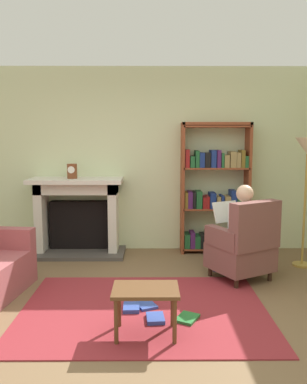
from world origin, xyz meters
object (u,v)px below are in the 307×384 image
floor_lamp (307,158)px  seated_reader (238,227)px  bookshelf (215,191)px  mantel_clock (72,171)px  armchair_reading (244,245)px  side_table (146,296)px  fireplace (78,213)px

floor_lamp → seated_reader: bearing=-156.0°
bookshelf → mantel_clock: bearing=-176.2°
armchair_reading → seated_reader: 0.23m
bookshelf → armchair_reading: (0.16, -1.20, -0.48)m
bookshelf → side_table: bearing=-111.1°
fireplace → floor_lamp: (3.06, -0.64, 0.84)m
fireplace → bookshelf: bearing=1.0°
mantel_clock → side_table: mantel_clock is taller
bookshelf → seated_reader: 1.14m
seated_reader → floor_lamp: 1.32m
fireplace → armchair_reading: fireplace is taller
mantel_clock → floor_lamp: size_ratio=0.12×
mantel_clock → armchair_reading: bearing=-25.8°
armchair_reading → seated_reader: bearing=-90.0°
side_table → mantel_clock: bearing=114.0°
fireplace → side_table: 2.71m
fireplace → armchair_reading: size_ratio=1.40×
bookshelf → floor_lamp: (1.06, -0.67, 0.52)m
side_table → fireplace: bearing=112.2°
bookshelf → floor_lamp: bookshelf is taller
bookshelf → armchair_reading: size_ratio=1.95×
seated_reader → armchair_reading: bearing=90.0°
mantel_clock → seated_reader: bearing=-24.1°
seated_reader → floor_lamp: (0.95, 0.43, 0.81)m
bookshelf → floor_lamp: bearing=-32.5°
floor_lamp → armchair_reading: bearing=-149.5°
mantel_clock → seated_reader: (2.15, -0.96, -0.59)m
bookshelf → side_table: bookshelf is taller
seated_reader → floor_lamp: floor_lamp is taller
bookshelf → seated_reader: (0.11, -1.10, -0.28)m
bookshelf → side_table: size_ratio=3.38×
fireplace → seated_reader: seated_reader is taller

